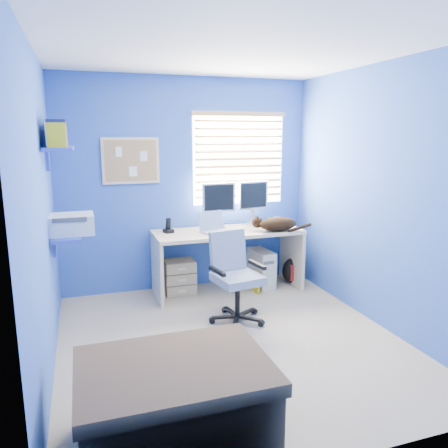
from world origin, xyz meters
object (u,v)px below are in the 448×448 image
object	(u,v)px
office_chair	(235,288)
cat	(278,224)
desk	(228,261)
tower_pc	(261,268)
laptop	(217,223)

from	to	relation	value
office_chair	cat	bearing A→B (deg)	39.63
office_chair	desk	bearing A→B (deg)	76.15
cat	office_chair	bearing A→B (deg)	-115.97
cat	tower_pc	size ratio (longest dim) A/B	1.01
tower_pc	cat	bearing A→B (deg)	-72.44
desk	office_chair	bearing A→B (deg)	-103.85
tower_pc	office_chair	size ratio (longest dim) A/B	0.50
tower_pc	desk	bearing A→B (deg)	179.60
laptop	tower_pc	distance (m)	0.87
desk	tower_pc	bearing A→B (deg)	4.35
desk	cat	distance (m)	0.74
tower_pc	laptop	bearing A→B (deg)	-175.57
desk	office_chair	distance (m)	0.85
cat	laptop	bearing A→B (deg)	-167.12
desk	laptop	bearing A→B (deg)	-157.76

